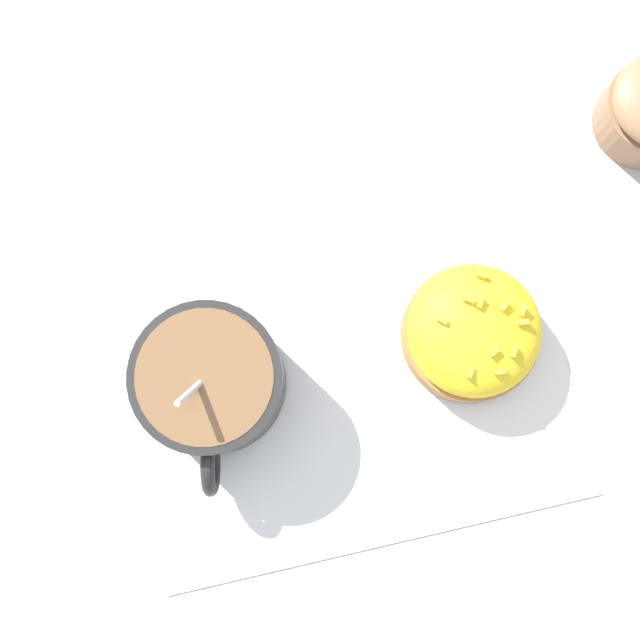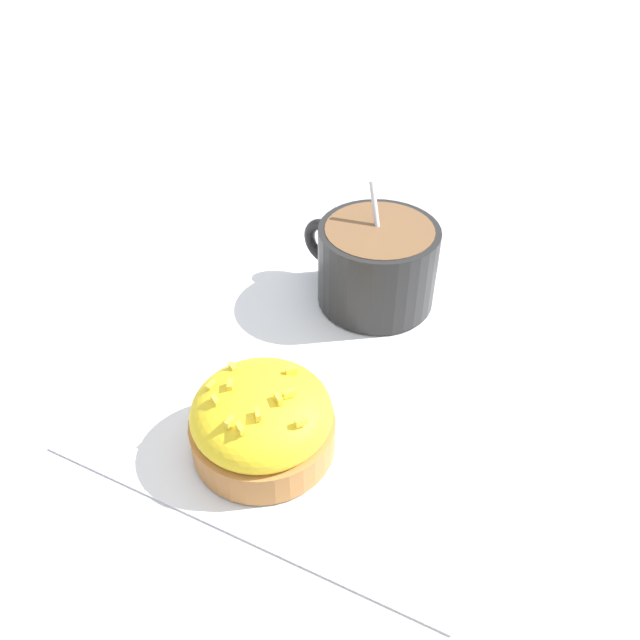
% 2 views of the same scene
% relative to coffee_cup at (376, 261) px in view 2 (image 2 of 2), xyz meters
% --- Properties ---
extents(ground_plane, '(3.00, 3.00, 0.00)m').
position_rel_coffee_cup_xyz_m(ground_plane, '(0.09, 0.01, -0.04)').
color(ground_plane, '#B2B2B7').
extents(paper_napkin, '(0.32, 0.29, 0.00)m').
position_rel_coffee_cup_xyz_m(paper_napkin, '(0.09, 0.01, -0.04)').
color(paper_napkin, white).
rests_on(paper_napkin, ground_plane).
extents(coffee_cup, '(0.09, 0.12, 0.10)m').
position_rel_coffee_cup_xyz_m(coffee_cup, '(0.00, 0.00, 0.00)').
color(coffee_cup, black).
rests_on(coffee_cup, paper_napkin).
extents(frosted_pastry, '(0.09, 0.09, 0.05)m').
position_rel_coffee_cup_xyz_m(frosted_pastry, '(0.17, 0.02, -0.01)').
color(frosted_pastry, '#B2753D').
rests_on(frosted_pastry, paper_napkin).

